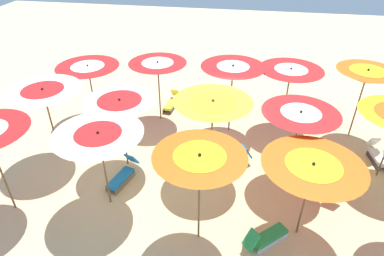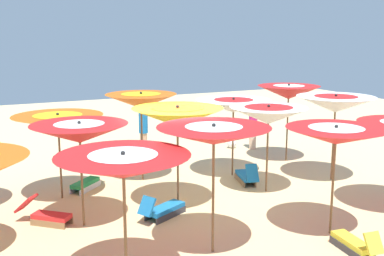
# 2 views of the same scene
# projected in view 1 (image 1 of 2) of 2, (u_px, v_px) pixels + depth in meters

# --- Properties ---
(ground) EXTENTS (39.03, 39.03, 0.04)m
(ground) POSITION_uv_depth(u_px,v_px,m) (212.00, 166.00, 10.26)
(ground) COLOR beige
(beach_umbrella_0) EXTENTS (1.91, 1.91, 2.48)m
(beach_umbrella_0) POSITION_uv_depth(u_px,v_px,m) (366.00, 77.00, 10.49)
(beach_umbrella_0) COLOR brown
(beach_umbrella_0) RESTS_ON ground
(beach_umbrella_1) EXTENTS (2.11, 2.11, 2.29)m
(beach_umbrella_1) POSITION_uv_depth(u_px,v_px,m) (290.00, 74.00, 11.01)
(beach_umbrella_1) COLOR brown
(beach_umbrella_1) RESTS_ON ground
(beach_umbrella_2) EXTENTS (2.09, 2.09, 2.48)m
(beach_umbrella_2) POSITION_uv_depth(u_px,v_px,m) (233.00, 71.00, 10.73)
(beach_umbrella_2) COLOR brown
(beach_umbrella_2) RESTS_ON ground
(beach_umbrella_3) EXTENTS (2.00, 2.00, 2.29)m
(beach_umbrella_3) POSITION_uv_depth(u_px,v_px,m) (158.00, 67.00, 11.48)
(beach_umbrella_3) COLOR brown
(beach_umbrella_3) RESTS_ON ground
(beach_umbrella_4) EXTENTS (2.18, 2.18, 2.14)m
(beach_umbrella_4) POSITION_uv_depth(u_px,v_px,m) (88.00, 71.00, 11.62)
(beach_umbrella_4) COLOR brown
(beach_umbrella_4) RESTS_ON ground
(beach_umbrella_6) EXTENTS (2.02, 2.02, 2.29)m
(beach_umbrella_6) POSITION_uv_depth(u_px,v_px,m) (300.00, 119.00, 8.68)
(beach_umbrella_6) COLOR brown
(beach_umbrella_6) RESTS_ON ground
(beach_umbrella_7) EXTENTS (2.11, 2.11, 2.46)m
(beach_umbrella_7) POSITION_uv_depth(u_px,v_px,m) (213.00, 108.00, 8.84)
(beach_umbrella_7) COLOR brown
(beach_umbrella_7) RESTS_ON ground
(beach_umbrella_8) EXTENTS (1.99, 1.99, 2.30)m
(beach_umbrella_8) POSITION_uv_depth(u_px,v_px,m) (120.00, 107.00, 9.24)
(beach_umbrella_8) COLOR brown
(beach_umbrella_8) RESTS_ON ground
(beach_umbrella_9) EXTENTS (2.14, 2.14, 2.44)m
(beach_umbrella_9) POSITION_uv_depth(u_px,v_px,m) (44.00, 96.00, 9.46)
(beach_umbrella_9) COLOR brown
(beach_umbrella_9) RESTS_ON ground
(beach_umbrella_11) EXTENTS (2.20, 2.20, 2.18)m
(beach_umbrella_11) POSITION_uv_depth(u_px,v_px,m) (312.00, 170.00, 7.08)
(beach_umbrella_11) COLOR brown
(beach_umbrella_11) RESTS_ON ground
(beach_umbrella_12) EXTENTS (1.96, 1.96, 2.51)m
(beach_umbrella_12) POSITION_uv_depth(u_px,v_px,m) (199.00, 163.00, 6.82)
(beach_umbrella_12) COLOR brown
(beach_umbrella_12) RESTS_ON ground
(beach_umbrella_13) EXTENTS (2.15, 2.15, 2.29)m
(beach_umbrella_13) POSITION_uv_depth(u_px,v_px,m) (99.00, 139.00, 7.88)
(beach_umbrella_13) COLOR brown
(beach_umbrella_13) RESTS_ON ground
(lounger_0) EXTENTS (1.11, 0.43, 0.61)m
(lounger_0) POSITION_uv_depth(u_px,v_px,m) (377.00, 156.00, 10.36)
(lounger_0) COLOR #333338
(lounger_0) RESTS_ON ground
(lounger_1) EXTENTS (1.04, 1.11, 0.63)m
(lounger_1) POSITION_uv_depth(u_px,v_px,m) (267.00, 237.00, 7.78)
(lounger_1) COLOR silver
(lounger_1) RESTS_ON ground
(lounger_2) EXTENTS (0.87, 1.27, 0.62)m
(lounger_2) POSITION_uv_depth(u_px,v_px,m) (231.00, 160.00, 10.20)
(lounger_2) COLOR #333338
(lounger_2) RESTS_ON ground
(lounger_3) EXTENTS (1.30, 0.65, 0.67)m
(lounger_3) POSITION_uv_depth(u_px,v_px,m) (122.00, 176.00, 9.57)
(lounger_3) COLOR olive
(lounger_3) RESTS_ON ground
(lounger_4) EXTENTS (1.20, 0.47, 0.60)m
(lounger_4) POSITION_uv_depth(u_px,v_px,m) (171.00, 103.00, 13.21)
(lounger_4) COLOR #333338
(lounger_4) RESTS_ON ground
(lounger_5) EXTENTS (1.10, 1.16, 0.62)m
(lounger_5) POSITION_uv_depth(u_px,v_px,m) (316.00, 186.00, 9.21)
(lounger_5) COLOR olive
(lounger_5) RESTS_ON ground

